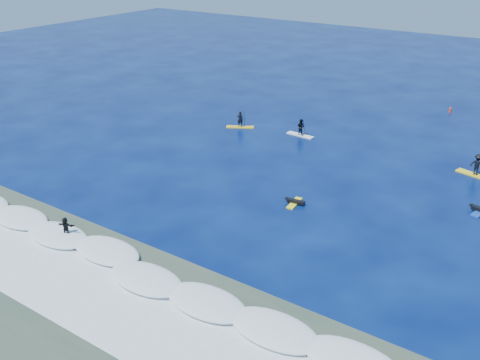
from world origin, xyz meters
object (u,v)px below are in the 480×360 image
Objects in this scene: marker_buoy at (450,110)px; sup_paddler_center at (301,129)px; wave_surfer at (66,228)px; sup_paddler_right at (477,166)px; sup_paddler_left at (240,122)px; prone_paddler_near at (295,202)px.

sup_paddler_center is at bearing -122.35° from marker_buoy.
wave_surfer reaches higher than marker_buoy.
sup_paddler_right is 17.14m from marker_buoy.
sup_paddler_right is (16.02, -0.37, 0.11)m from sup_paddler_center.
marker_buoy is at bearing 62.02° from sup_paddler_center.
sup_paddler_left is 17.02m from prone_paddler_near.
marker_buoy is at bearing 51.91° from wave_surfer.
prone_paddler_near is 1.02× the size of wave_surfer.
sup_paddler_left reaches higher than prone_paddler_near.
sup_paddler_center is 16.03m from sup_paddler_right.
sup_paddler_center is at bearing -17.48° from sup_paddler_left.
sup_paddler_center is at bearing 20.06° from prone_paddler_near.
sup_paddler_left is 23.99m from wave_surfer.
wave_surfer is at bearing -107.78° from marker_buoy.
sup_paddler_left is 4.09× the size of marker_buoy.
sup_paddler_left is at bearing 76.69° from wave_surfer.
sup_paddler_left is 22.13m from sup_paddler_right.
marker_buoy is (13.06, 40.73, -0.48)m from wave_surfer.
sup_paddler_right reaches higher than sup_paddler_center.
sup_paddler_right is at bearing 31.88° from wave_surfer.
sup_paddler_left is 1.43× the size of wave_surfer.
sup_paddler_center is 1.42× the size of prone_paddler_near.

